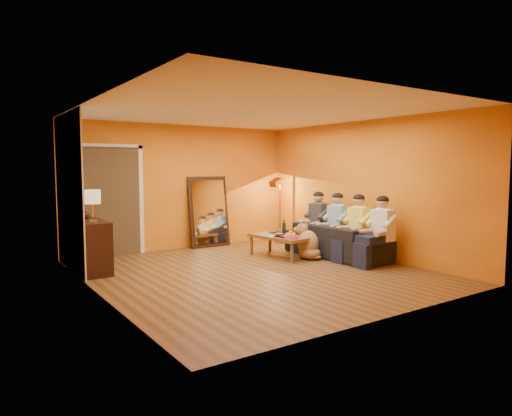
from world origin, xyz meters
TOP-DOWN VIEW (x-y plane):
  - room_shell at (0.00, 0.37)m, footprint 5.00×5.50m
  - white_accent at (-2.48, 1.75)m, footprint 0.02×1.90m
  - doorway_recess at (-1.50, 2.83)m, footprint 1.06×0.30m
  - door_jamb_left at (-2.07, 2.71)m, footprint 0.08×0.06m
  - door_jamb_right at (-0.93, 2.71)m, footprint 0.08×0.06m
  - door_header at (-1.50, 2.71)m, footprint 1.22×0.06m
  - mirror_frame at (0.55, 2.63)m, footprint 0.92×0.27m
  - mirror_glass at (0.55, 2.59)m, footprint 0.78×0.21m
  - sideboard at (-2.24, 1.55)m, footprint 0.44×1.18m
  - table_lamp at (-2.24, 1.25)m, footprint 0.24×0.24m
  - sofa at (2.00, 0.19)m, footprint 2.16×0.84m
  - coffee_table at (1.09, 0.77)m, footprint 0.77×1.29m
  - floor_lamp at (2.10, 2.11)m, footprint 0.36×0.33m
  - dog at (1.43, 0.35)m, footprint 0.47×0.64m
  - person_far_left at (2.13, -0.81)m, footprint 0.70×0.44m
  - person_mid_left at (2.13, -0.26)m, footprint 0.70×0.44m
  - person_mid_right at (2.13, 0.29)m, footprint 0.70×0.44m
  - person_far_right at (2.13, 0.84)m, footprint 0.70×0.44m
  - fruit_bowl at (0.99, 0.32)m, footprint 0.26×0.26m
  - wine_bottle at (1.14, 0.72)m, footprint 0.07×0.07m
  - tumbler at (1.21, 0.89)m, footprint 0.12×0.12m
  - laptop at (1.27, 1.12)m, footprint 0.42×0.35m
  - book_lower at (0.91, 0.57)m, footprint 0.24×0.28m
  - book_mid at (0.92, 0.58)m, footprint 0.25×0.29m
  - book_upper at (0.91, 0.56)m, footprint 0.28×0.30m
  - vase at (-2.24, 1.80)m, footprint 0.17×0.17m
  - flowers at (-2.24, 1.80)m, footprint 0.17×0.17m

SIDE VIEW (x-z plane):
  - coffee_table at x=1.09m, z-range 0.00..0.42m
  - sofa at x=2.00m, z-range 0.00..0.63m
  - dog at x=1.43m, z-range 0.00..0.69m
  - sideboard at x=-2.24m, z-range 0.00..0.85m
  - book_lower at x=0.91m, z-range 0.42..0.44m
  - laptop at x=1.27m, z-range 0.42..0.45m
  - book_mid at x=0.92m, z-range 0.44..0.46m
  - tumbler at x=1.21m, z-range 0.42..0.51m
  - book_upper at x=0.91m, z-range 0.46..0.48m
  - fruit_bowl at x=0.99m, z-range 0.42..0.58m
  - wine_bottle at x=1.14m, z-range 0.42..0.73m
  - person_far_left at x=2.13m, z-range 0.00..1.22m
  - person_mid_left at x=2.13m, z-range 0.00..1.22m
  - person_mid_right at x=2.13m, z-range 0.00..1.22m
  - person_far_right at x=2.13m, z-range 0.00..1.22m
  - floor_lamp at x=2.10m, z-range 0.00..1.44m
  - mirror_frame at x=0.55m, z-range 0.00..1.52m
  - mirror_glass at x=0.55m, z-range 0.09..1.43m
  - vase at x=-2.24m, z-range 0.85..1.02m
  - doorway_recess at x=-1.50m, z-range 0.00..2.10m
  - door_jamb_left at x=-2.07m, z-range -0.05..2.15m
  - door_jamb_right at x=-0.93m, z-range -0.05..2.15m
  - table_lamp at x=-2.24m, z-range 0.85..1.36m
  - flowers at x=-2.24m, z-range 0.97..1.42m
  - room_shell at x=0.00m, z-range 0.00..2.60m
  - white_accent at x=-2.48m, z-range 0.01..2.59m
  - door_header at x=-1.50m, z-range 2.08..2.16m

